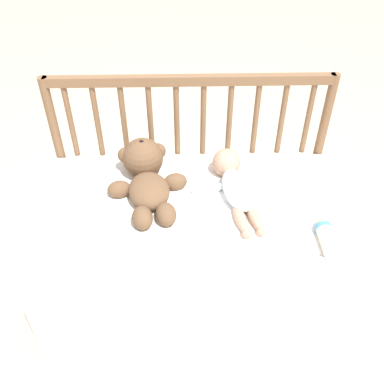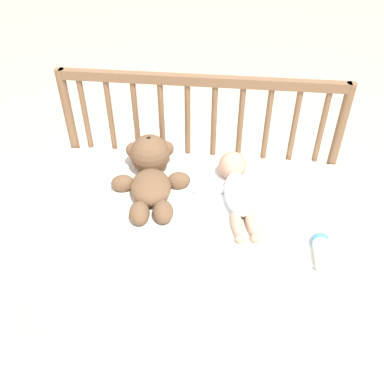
{
  "view_description": "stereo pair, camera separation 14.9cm",
  "coord_description": "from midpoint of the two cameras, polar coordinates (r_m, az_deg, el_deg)",
  "views": [
    {
      "loc": [
        -0.03,
        -1.11,
        1.5
      ],
      "look_at": [
        0.0,
        0.01,
        0.53
      ],
      "focal_mm": 40.0,
      "sensor_mm": 36.0,
      "label": 1
    },
    {
      "loc": [
        0.12,
        -1.11,
        1.5
      ],
      "look_at": [
        0.0,
        0.01,
        0.53
      ],
      "focal_mm": 40.0,
      "sensor_mm": 36.0,
      "label": 2
    }
  ],
  "objects": [
    {
      "name": "ground_plane",
      "position": [
        1.87,
        -2.33,
        -12.67
      ],
      "size": [
        12.0,
        12.0,
        0.0
      ],
      "primitive_type": "plane",
      "color": "#C6B293"
    },
    {
      "name": "crib_mattress",
      "position": [
        1.69,
        -2.54,
        -7.96
      ],
      "size": [
        1.1,
        0.62,
        0.47
      ],
      "color": "white",
      "rests_on": "ground_plane"
    },
    {
      "name": "crib_rail",
      "position": [
        1.72,
        -2.77,
        7.96
      ],
      "size": [
        1.1,
        0.04,
        0.81
      ],
      "color": "brown",
      "rests_on": "ground_plane"
    },
    {
      "name": "blanket",
      "position": [
        1.54,
        -2.31,
        -1.35
      ],
      "size": [
        0.85,
        0.52,
        0.01
      ],
      "color": "white",
      "rests_on": "crib_mattress"
    },
    {
      "name": "teddy_bear",
      "position": [
        1.58,
        -8.84,
        2.17
      ],
      "size": [
        0.3,
        0.41,
        0.16
      ],
      "color": "brown",
      "rests_on": "crib_mattress"
    },
    {
      "name": "baby",
      "position": [
        1.55,
        2.97,
        0.96
      ],
      "size": [
        0.32,
        0.41,
        0.11
      ],
      "color": "white",
      "rests_on": "crib_mattress"
    },
    {
      "name": "baby_bottle",
      "position": [
        1.43,
        14.64,
        -5.86
      ],
      "size": [
        0.05,
        0.14,
        0.05
      ],
      "color": "#F4E5CC",
      "rests_on": "crib_mattress"
    }
  ]
}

